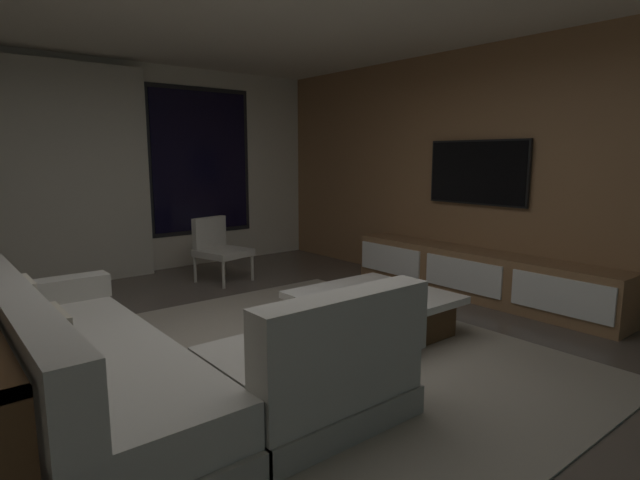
% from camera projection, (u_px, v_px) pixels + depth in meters
% --- Properties ---
extents(floor, '(9.20, 9.20, 0.00)m').
position_uv_depth(floor, '(264.00, 365.00, 3.75)').
color(floor, '#564C44').
extents(back_wall_with_window, '(6.60, 0.30, 2.70)m').
position_uv_depth(back_wall_with_window, '(98.00, 171.00, 6.26)').
color(back_wall_with_window, beige).
rests_on(back_wall_with_window, floor).
extents(media_wall, '(0.12, 7.80, 2.70)m').
position_uv_depth(media_wall, '(503.00, 173.00, 5.43)').
color(media_wall, '#8E6642').
rests_on(media_wall, floor).
extents(area_rug, '(3.20, 3.80, 0.01)m').
position_uv_depth(area_rug, '(309.00, 357.00, 3.89)').
color(area_rug, gray).
rests_on(area_rug, floor).
extents(sectional_couch, '(1.98, 2.50, 0.82)m').
position_uv_depth(sectional_couch, '(146.00, 370.00, 2.98)').
color(sectional_couch, gray).
rests_on(sectional_couch, floor).
extents(coffee_table, '(1.16, 1.16, 0.36)m').
position_uv_depth(coffee_table, '(373.00, 313.00, 4.38)').
color(coffee_table, '#4C3119').
rests_on(coffee_table, floor).
extents(book_stack_on_coffee_table, '(0.30, 0.20, 0.08)m').
position_uv_depth(book_stack_on_coffee_table, '(372.00, 293.00, 4.24)').
color(book_stack_on_coffee_table, '#D0D235').
rests_on(book_stack_on_coffee_table, coffee_table).
extents(accent_chair_near_window, '(0.67, 0.68, 0.78)m').
position_uv_depth(accent_chair_near_window, '(218.00, 246.00, 6.25)').
color(accent_chair_near_window, '#B2ADA0').
rests_on(accent_chair_near_window, floor).
extents(media_console, '(0.46, 3.10, 0.52)m').
position_uv_depth(media_console, '(478.00, 276.00, 5.47)').
color(media_console, '#8E6642').
rests_on(media_console, floor).
extents(mounted_tv, '(0.05, 1.22, 0.70)m').
position_uv_depth(mounted_tv, '(477.00, 172.00, 5.55)').
color(mounted_tv, black).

